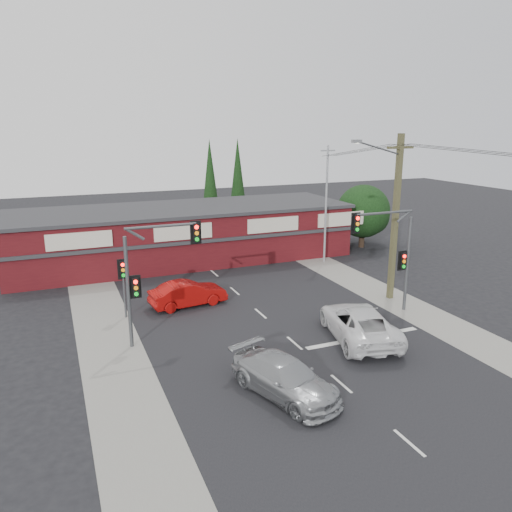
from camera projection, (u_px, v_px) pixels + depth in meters
name	position (u px, v px, depth m)	size (l,w,h in m)	color
ground	(288.00, 338.00, 25.31)	(120.00, 120.00, 0.00)	black
road_strip	(251.00, 306.00, 29.78)	(14.00, 70.00, 0.01)	black
verge_left	(104.00, 327.00, 26.63)	(3.00, 70.00, 0.02)	gray
verge_right	(371.00, 288.00, 32.91)	(3.00, 70.00, 0.02)	gray
stop_line	(363.00, 338.00, 25.26)	(6.50, 0.35, 0.01)	silver
white_suv	(359.00, 323.00, 25.05)	(2.78, 6.02, 1.67)	silver
silver_suv	(285.00, 378.00, 19.80)	(2.09, 5.15, 1.49)	#9C9FA1
red_sedan	(188.00, 294.00, 29.64)	(1.59, 4.55, 1.50)	#A20C09
lane_dashes	(224.00, 282.00, 34.31)	(0.12, 57.77, 0.01)	silver
shop_building	(183.00, 233.00, 39.57)	(27.30, 8.40, 4.22)	#430D12
tree_cluster	(362.00, 214.00, 43.79)	(5.90, 5.10, 5.50)	#2D2116
conifer_near	(210.00, 180.00, 46.65)	(1.80, 1.80, 9.25)	#2D2116
conifer_far	(238.00, 176.00, 49.72)	(1.80, 1.80, 9.25)	#2D2116
traffic_mast_left	(150.00, 267.00, 23.72)	(3.77, 0.27, 5.97)	#47494C
traffic_mast_right	(392.00, 246.00, 27.73)	(3.96, 0.27, 5.97)	#47494C
pedestal_signal	(123.00, 276.00, 27.40)	(0.55, 0.27, 3.38)	#47494C
utility_pole	(394.00, 213.00, 29.69)	(4.38, 0.59, 10.00)	brown
steel_pole	(326.00, 203.00, 38.15)	(1.20, 0.16, 9.00)	gray
power_lines	(473.00, 156.00, 23.92)	(2.01, 29.00, 1.22)	black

